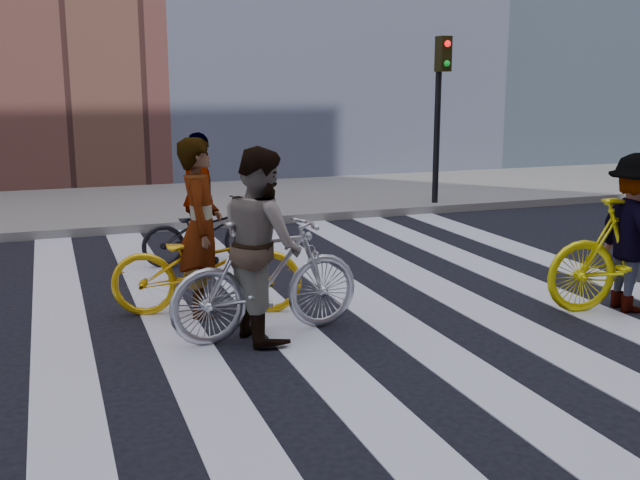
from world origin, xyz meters
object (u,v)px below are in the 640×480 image
bike_yellow_right (636,254)px  rider_left (201,228)px  bike_silver_mid (267,278)px  traffic_signal (440,93)px  bike_dark_rear (204,232)px  rider_right (635,233)px  bike_yellow_left (207,266)px  rider_mid (262,244)px  rider_rear (200,199)px

bike_yellow_right → rider_left: (-4.52, 1.46, 0.33)m
bike_silver_mid → traffic_signal: bearing=-48.2°
traffic_signal → bike_dark_rear: (-5.18, -2.81, -1.83)m
bike_silver_mid → rider_right: 4.06m
bike_yellow_left → rider_mid: bearing=-143.4°
bike_silver_mid → bike_dark_rear: bike_silver_mid is taller
bike_yellow_right → rider_right: rider_right is taller
bike_yellow_right → bike_dark_rear: size_ratio=1.22×
rider_left → rider_mid: 1.02m
bike_silver_mid → rider_left: bearing=18.7°
bike_silver_mid → bike_yellow_right: 4.10m
traffic_signal → bike_dark_rear: traffic_signal is taller
bike_yellow_left → rider_right: bearing=-92.6°
bike_silver_mid → rider_mid: rider_mid is taller
bike_yellow_right → rider_rear: 5.55m
bike_yellow_right → bike_dark_rear: bearing=56.1°
bike_yellow_right → rider_rear: size_ratio=1.15×
bike_yellow_right → rider_left: size_ratio=1.09×
bike_silver_mid → rider_left: size_ratio=1.04×
rider_mid → rider_left: bearing=16.2°
bike_yellow_left → bike_dark_rear: (0.44, 2.29, -0.08)m
traffic_signal → rider_mid: size_ratio=1.76×
rider_right → bike_silver_mid: bearing=91.5°
rider_right → bike_dark_rear: bearing=55.7°
bike_yellow_left → rider_rear: (0.39, 2.29, 0.37)m
traffic_signal → rider_rear: traffic_signal is taller
traffic_signal → bike_silver_mid: traffic_signal is taller
bike_dark_rear → rider_mid: 3.26m
rider_left → rider_right: 4.71m
rider_left → traffic_signal: bearing=-32.4°
bike_yellow_left → bike_silver_mid: size_ratio=1.03×
bike_silver_mid → rider_rear: bearing=-7.0°
bike_silver_mid → bike_yellow_right: bike_yellow_right is taller
bike_yellow_left → bike_dark_rear: bike_yellow_left is taller
rider_left → rider_rear: 2.33m
traffic_signal → rider_mid: traffic_signal is taller
bike_dark_rear → rider_rear: bearing=88.8°
bike_yellow_left → bike_silver_mid: 1.02m
rider_rear → traffic_signal: bearing=-63.0°
rider_right → rider_left: bearing=80.9°
bike_dark_rear → rider_rear: size_ratio=0.95×
traffic_signal → bike_silver_mid: bearing=-130.8°
rider_left → rider_rear: rider_left is taller
bike_yellow_right → rider_right: size_ratio=1.21×
traffic_signal → rider_left: traffic_signal is taller
bike_yellow_right → rider_right: 0.24m
rider_mid → rider_rear: rider_mid is taller
bike_silver_mid → rider_right: (4.01, -0.52, 0.27)m
rider_left → rider_mid: rider_left is taller
rider_mid → rider_right: size_ratio=1.09×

